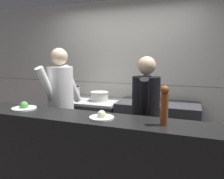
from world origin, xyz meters
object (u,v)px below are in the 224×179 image
Objects in this scene: pepper_mill at (164,105)px; chef_sous at (145,117)px; mixing_bowl_steel at (141,98)px; plated_dish_main at (24,107)px; stock_pot at (72,92)px; oven_range at (89,124)px; sauce_pot at (100,96)px; chefs_knife at (149,103)px; chef_head_cook at (61,104)px; plated_dish_appetiser at (102,116)px.

chef_sous reaches higher than pepper_mill.
plated_dish_main is at bearing -126.28° from mixing_bowl_steel.
plated_dish_main is 0.78× the size of pepper_mill.
chef_sous reaches higher than stock_pot.
oven_range is at bearing 137.82° from chef_sous.
sauce_pot reaches higher than chefs_knife.
chef_head_cook reaches higher than oven_range.
chef_sous is (0.25, -0.83, -0.06)m from mixing_bowl_steel.
sauce_pot is 1.60m from plated_dish_appetiser.
plated_dish_appetiser is (0.99, -0.04, -0.00)m from plated_dish_main.
chef_head_cook is (0.31, -0.81, -0.02)m from stock_pot.
plated_dish_appetiser is at bearing 179.69° from pepper_mill.
chefs_knife is at bearing -5.31° from sauce_pot.
chef_sous reaches higher than chefs_knife.
pepper_mill reaches higher than sauce_pot.
pepper_mill reaches higher than mixing_bowl_steel.
oven_range is 1.19m from chefs_knife.
plated_dish_appetiser is at bearing -65.80° from sauce_pot.
oven_range is 1.51m from chef_sous.
chef_sous is (0.96, -0.82, -0.05)m from sauce_pot.
chef_sous is at bearing 16.13° from chef_head_cook.
chef_head_cook reaches higher than mixing_bowl_steel.
chef_sous reaches higher than plated_dish_main.
plated_dish_appetiser reaches higher than chefs_knife.
chef_head_cook is at bearing 81.28° from plated_dish_main.
chefs_knife is 1.28× the size of plated_dish_appetiser.
chefs_knife is 0.19× the size of chef_sous.
plated_dish_appetiser is 0.68× the size of pepper_mill.
oven_range is 1.55m from plated_dish_main.
mixing_bowl_steel reaches higher than chefs_knife.
pepper_mill is at bearing -7.13° from chef_head_cook.
chef_head_cook is (-0.89, 0.65, -0.08)m from plated_dish_appetiser.
chef_sous is at bearing -73.50° from mixing_bowl_steel.
plated_dish_appetiser is at bearing -19.47° from chef_head_cook.
stock_pot is 1.43m from plated_dish_main.
pepper_mill is 0.22× the size of chef_sous.
mixing_bowl_steel is 0.87× the size of plated_dish_main.
stock_pot reaches higher than sauce_pot.
oven_range is at bearing -0.08° from stock_pot.
pepper_mill reaches higher than plated_dish_appetiser.
plated_dish_main is 1.43m from chef_sous.
plated_dish_main is 1.59m from pepper_mill.
stock_pot is 0.55m from sauce_pot.
oven_range is 2.21m from pepper_mill.
plated_dish_appetiser is at bearing -2.53° from plated_dish_main.
plated_dish_main reaches higher than sauce_pot.
oven_range is 3.67× the size of stock_pot.
mixing_bowl_steel is 0.19m from chefs_knife.
chef_head_cook is at bearing -139.29° from mixing_bowl_steel.
stock_pot is at bearing 140.83° from pepper_mill.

